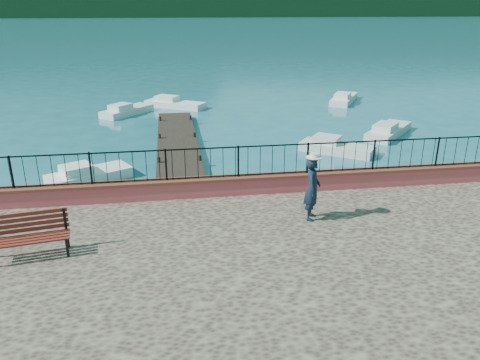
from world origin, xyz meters
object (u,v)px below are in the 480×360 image
object	(u,v)px
person	(312,189)
boat_1	(337,145)
boat_0	(89,172)
boat_2	(389,128)
boat_4	(175,102)
boat_5	(344,97)
park_bench	(29,245)
boat_3	(127,108)

from	to	relation	value
person	boat_1	distance (m)	10.58
boat_0	boat_2	bearing A→B (deg)	-10.66
person	boat_4	size ratio (longest dim) A/B	0.41
boat_1	boat_4	world-z (taller)	same
boat_2	boat_5	world-z (taller)	same
boat_0	boat_4	size ratio (longest dim) A/B	0.77
person	boat_0	world-z (taller)	person
park_bench	boat_5	bearing A→B (deg)	45.13
boat_0	boat_3	size ratio (longest dim) A/B	0.87
park_bench	boat_3	distance (m)	20.89
park_bench	boat_2	bearing A→B (deg)	31.65
park_bench	boat_2	distance (m)	20.37
boat_2	boat_1	bearing A→B (deg)	167.51
boat_0	boat_2	distance (m)	16.11
boat_1	boat_3	world-z (taller)	same
boat_3	boat_5	xyz separation A→B (m)	(15.62, 1.82, 0.00)
park_bench	person	bearing A→B (deg)	-0.98
person	boat_3	distance (m)	20.93
boat_1	boat_5	xyz separation A→B (m)	(4.87, 12.11, 0.00)
boat_2	boat_0	bearing A→B (deg)	150.88
boat_0	person	bearing A→B (deg)	-74.33
boat_5	boat_1	bearing A→B (deg)	-170.95
person	boat_4	xyz separation A→B (m)	(-3.33, 21.58, -1.69)
person	boat_4	world-z (taller)	person
park_bench	boat_3	world-z (taller)	park_bench
boat_2	boat_3	world-z (taller)	same
boat_3	boat_5	bearing A→B (deg)	-43.40
boat_3	boat_4	world-z (taller)	same
boat_1	boat_3	size ratio (longest dim) A/B	0.93
boat_1	boat_0	bearing A→B (deg)	-131.72
boat_0	boat_1	distance (m)	11.59
boat_2	park_bench	bearing A→B (deg)	173.78
person	boat_2	distance (m)	14.85
boat_4	boat_5	bearing A→B (deg)	32.58
person	boat_3	xyz separation A→B (m)	(-6.49, 19.82, -1.69)
person	boat_0	xyz separation A→B (m)	(-7.12, 7.30, -1.69)
boat_2	boat_5	size ratio (longest dim) A/B	0.98
person	boat_5	size ratio (longest dim) A/B	0.41
boat_2	person	bearing A→B (deg)	-170.86
boat_0	boat_2	size ratio (longest dim) A/B	0.77
person	park_bench	bearing A→B (deg)	120.46
park_bench	boat_3	size ratio (longest dim) A/B	0.51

